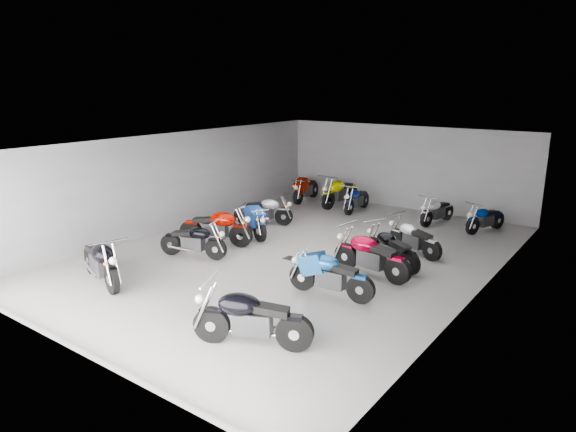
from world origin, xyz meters
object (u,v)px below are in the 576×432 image
Objects in this scene: motorcycle_right_c at (330,275)px; motorcycle_right_f at (413,238)px; motorcycle_left_f at (265,211)px; motorcycle_back_e at (437,211)px; motorcycle_left_e at (250,220)px; motorcycle_right_d at (370,256)px; motorcycle_left_a at (101,262)px; motorcycle_right_a at (251,319)px; drain_grate at (290,258)px; motorcycle_left_c at (194,241)px; motorcycle_back_a at (306,189)px; motorcycle_back_c at (357,199)px; motorcycle_right_e at (391,249)px; motorcycle_back_f at (485,218)px; motorcycle_back_b at (340,192)px; motorcycle_left_d at (216,227)px.

motorcycle_right_f is (0.34, 3.97, -0.04)m from motorcycle_right_c.
motorcycle_left_f is 1.00× the size of motorcycle_back_e.
motorcycle_left_e is 0.91× the size of motorcycle_right_d.
motorcycle_right_a is (4.96, -0.22, -0.01)m from motorcycle_left_a.
motorcycle_back_e is at bearing 102.58° from motorcycle_left_f.
drain_grate is at bearing 151.75° from motorcycle_right_f.
motorcycle_right_c is (4.51, -0.07, 0.03)m from motorcycle_left_c.
motorcycle_back_c is at bearing 162.75° from motorcycle_back_a.
drain_grate is 2.79m from motorcycle_right_e.
motorcycle_right_a reaches higher than motorcycle_back_e.
motorcycle_right_f is 1.06× the size of motorcycle_back_f.
motorcycle_right_e is (5.18, 5.28, -0.07)m from motorcycle_left_a.
motorcycle_back_a reaches higher than motorcycle_back_e.
motorcycle_back_c is (-3.44, 10.30, -0.08)m from motorcycle_right_a.
motorcycle_back_f is (1.08, 4.87, -0.04)m from motorcycle_right_e.
motorcycle_right_d is (4.66, 1.63, 0.06)m from motorcycle_left_c.
motorcycle_right_c reaches higher than motorcycle_right_e.
motorcycle_left_e is 4.99m from motorcycle_back_c.
motorcycle_right_e is 0.82× the size of motorcycle_back_b.
motorcycle_back_c is (-3.55, 5.75, -0.06)m from motorcycle_right_d.
motorcycle_right_e is 0.97× the size of motorcycle_back_c.
motorcycle_left_a is 4.96m from motorcycle_right_a.
motorcycle_back_f is at bearing 10.21° from motorcycle_right_e.
motorcycle_right_e is at bearing 135.16° from motorcycle_back_b.
motorcycle_back_e is at bearing 179.25° from motorcycle_back_b.
motorcycle_right_a is (4.82, -4.11, -0.00)m from motorcycle_left_d.
motorcycle_left_a is at bearing 77.02° from motorcycle_back_c.
motorcycle_left_a is 6.60m from motorcycle_left_f.
drain_grate is at bearing 49.45° from motorcycle_right_c.
motorcycle_right_d is 1.18× the size of motorcycle_back_e.
motorcycle_left_a is 1.11× the size of motorcycle_left_e.
motorcycle_right_f is 0.87× the size of motorcycle_back_a.
motorcycle_left_c is at bearing -146.05° from drain_grate.
motorcycle_back_b is 1.24× the size of motorcycle_back_e.
motorcycle_back_a is (-0.90, 3.84, 0.03)m from motorcycle_left_f.
motorcycle_right_a is 5.51m from motorcycle_right_e.
motorcycle_left_d is 1.07× the size of motorcycle_left_e.
motorcycle_back_a reaches higher than motorcycle_back_f.
motorcycle_right_f is at bearing 65.83° from motorcycle_left_f.
motorcycle_right_d is 5.95m from motorcycle_back_f.
motorcycle_left_d is at bearing 66.15° from motorcycle_back_e.
motorcycle_back_b reaches higher than drain_grate.
drain_grate is 0.15× the size of motorcycle_back_a.
motorcycle_back_a reaches higher than motorcycle_right_f.
motorcycle_back_a reaches higher than motorcycle_right_e.
motorcycle_back_b is at bearing 160.81° from motorcycle_left_c.
motorcycle_left_f is (-2.82, 2.39, 0.48)m from drain_grate.
motorcycle_right_d is 1.19× the size of motorcycle_right_f.
motorcycle_left_f reaches higher than motorcycle_left_c.
motorcycle_left_e is 4.86m from motorcycle_right_d.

